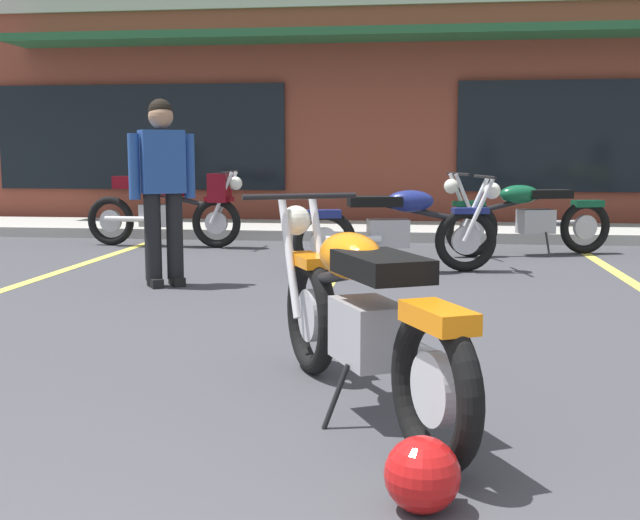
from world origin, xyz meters
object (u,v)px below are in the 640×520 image
(motorcycle_green_cafe_racer, at_px, (398,227))
(person_in_black_shirt, at_px, (162,181))
(motorcycle_blue_standard, at_px, (171,206))
(motorcycle_foreground_classic, at_px, (360,314))
(helmet_on_pavement, at_px, (422,474))
(motorcycle_red_sportbike, at_px, (528,216))

(motorcycle_green_cafe_racer, relative_size, person_in_black_shirt, 1.24)
(motorcycle_blue_standard, relative_size, person_in_black_shirt, 1.26)
(motorcycle_foreground_classic, bearing_deg, helmet_on_pavement, -73.94)
(motorcycle_foreground_classic, xyz_separation_m, person_in_black_shirt, (-2.04, 3.30, 0.49))
(motorcycle_green_cafe_racer, distance_m, person_in_black_shirt, 2.38)
(motorcycle_blue_standard, bearing_deg, motorcycle_green_cafe_racer, -32.10)
(motorcycle_red_sportbike, distance_m, motorcycle_green_cafe_racer, 2.14)
(helmet_on_pavement, bearing_deg, motorcycle_green_cafe_racer, 92.70)
(motorcycle_foreground_classic, height_order, motorcycle_green_cafe_racer, same)
(motorcycle_blue_standard, height_order, motorcycle_green_cafe_racer, same)
(motorcycle_foreground_classic, xyz_separation_m, motorcycle_green_cafe_racer, (0.04, 4.36, 0.00))
(motorcycle_foreground_classic, distance_m, motorcycle_blue_standard, 6.86)
(motorcycle_red_sportbike, distance_m, helmet_on_pavement, 7.05)
(motorcycle_red_sportbike, relative_size, motorcycle_blue_standard, 0.96)
(motorcycle_red_sportbike, distance_m, person_in_black_shirt, 4.43)
(helmet_on_pavement, bearing_deg, motorcycle_red_sportbike, 80.10)
(motorcycle_blue_standard, distance_m, person_in_black_shirt, 3.07)
(motorcycle_green_cafe_racer, bearing_deg, motorcycle_red_sportbike, 46.88)
(motorcycle_red_sportbike, bearing_deg, person_in_black_shirt, -143.49)
(motorcycle_red_sportbike, xyz_separation_m, motorcycle_blue_standard, (-4.42, 0.29, 0.07))
(motorcycle_foreground_classic, distance_m, motorcycle_red_sportbike, 6.11)
(person_in_black_shirt, xyz_separation_m, helmet_on_pavement, (2.33, -4.32, -0.82))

